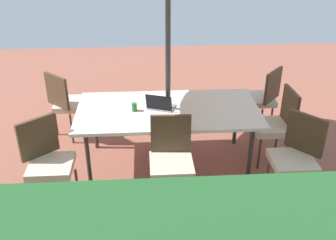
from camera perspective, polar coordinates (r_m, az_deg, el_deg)
The scene contains 10 objects.
ground_plane at distance 5.15m, azimuth 0.00°, elevation -6.12°, with size 10.00×10.00×0.02m, color #935442.
dining_table at distance 4.78m, azimuth 0.00°, elevation 1.13°, with size 2.22×1.11×0.76m.
chair_northwest at distance 4.48m, azimuth 18.19°, elevation -4.79°, with size 0.59×0.59×0.98m.
chair_north at distance 4.22m, azimuth 0.47°, elevation -5.38°, with size 0.46×0.47×0.98m.
chair_northeast at distance 4.38m, azimuth -17.17°, elevation -5.44°, with size 0.58×0.58×0.98m.
chair_southeast at distance 5.63m, azimuth -14.44°, elevation 2.68°, with size 0.59×0.59×0.98m.
chair_southwest at distance 5.76m, azimuth 13.49°, elevation 3.39°, with size 0.59×0.59×0.98m.
chair_west at distance 5.08m, azimuth 15.52°, elevation -0.31°, with size 0.47×0.46×0.98m.
laptop at distance 4.74m, azimuth -1.10°, elevation 2.14°, with size 0.39×0.34×0.21m.
cup at distance 4.71m, azimuth -4.94°, elevation 1.90°, with size 0.06×0.06×0.10m, color #286B33.
Camera 1 is at (0.27, 4.26, 2.87)m, focal length 41.80 mm.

